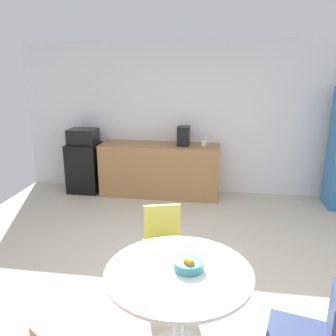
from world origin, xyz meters
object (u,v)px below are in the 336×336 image
at_px(fruit_bowl, 189,264).
at_px(mug_white, 204,143).
at_px(round_table, 179,286).
at_px(microwave, 83,136).
at_px(chair_yellow, 163,236).
at_px(coffee_maker, 184,136).
at_px(chair_navy, 316,330).
at_px(mini_fridge, 85,167).

height_order(fruit_bowl, mug_white, mug_white).
relative_size(round_table, mug_white, 8.59).
bearing_deg(fruit_bowl, microwave, 122.19).
height_order(chair_yellow, coffee_maker, coffee_maker).
height_order(microwave, chair_navy, microwave).
bearing_deg(round_table, microwave, 121.18).
height_order(round_table, chair_navy, chair_navy).
bearing_deg(fruit_bowl, mug_white, 91.40).
distance_m(chair_yellow, fruit_bowl, 1.01).
xyz_separation_m(mini_fridge, mug_white, (2.11, 0.01, 0.51)).
height_order(mini_fridge, microwave, microwave).
bearing_deg(fruit_bowl, round_table, -161.16).
bearing_deg(round_table, mug_white, 90.24).
bearing_deg(mini_fridge, mug_white, 0.23).
distance_m(microwave, fruit_bowl, 4.13).
height_order(microwave, round_table, microwave).
height_order(fruit_bowl, coffee_maker, coffee_maker).
relative_size(chair_navy, fruit_bowl, 3.68).
height_order(chair_yellow, mug_white, mug_white).
bearing_deg(mug_white, round_table, -89.76).
distance_m(mini_fridge, chair_navy, 4.85).
bearing_deg(mug_white, chair_navy, -75.65).
height_order(mini_fridge, round_table, mini_fridge).
relative_size(microwave, chair_navy, 0.58).
bearing_deg(round_table, mini_fridge, 121.18).
xyz_separation_m(mini_fridge, chair_yellow, (1.85, -2.58, 0.09)).
relative_size(microwave, mug_white, 3.72).
bearing_deg(mug_white, coffee_maker, -178.61).
xyz_separation_m(fruit_bowl, mug_white, (-0.09, 3.50, 0.17)).
bearing_deg(mug_white, chair_yellow, -95.70).
bearing_deg(microwave, mug_white, 0.23).
xyz_separation_m(mini_fridge, fruit_bowl, (2.20, -3.49, 0.34)).
bearing_deg(mini_fridge, microwave, 180.00).
bearing_deg(coffee_maker, chair_yellow, -88.17).
relative_size(chair_yellow, fruit_bowl, 3.68).
distance_m(microwave, chair_yellow, 3.22).
height_order(round_table, coffee_maker, coffee_maker).
xyz_separation_m(mug_white, coffee_maker, (-0.34, -0.01, 0.11)).
relative_size(round_table, chair_navy, 1.34).
bearing_deg(mug_white, mini_fridge, -179.77).
bearing_deg(mug_white, microwave, -179.77).
xyz_separation_m(microwave, round_table, (2.13, -3.52, -0.40)).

